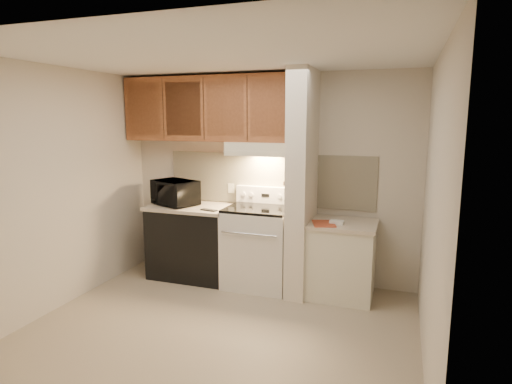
% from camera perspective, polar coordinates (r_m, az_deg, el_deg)
% --- Properties ---
extents(floor, '(3.60, 3.60, 0.00)m').
position_cam_1_polar(floor, '(4.28, -4.83, -17.68)').
color(floor, tan).
rests_on(floor, ground).
extents(ceiling, '(3.60, 3.60, 0.00)m').
position_cam_1_polar(ceiling, '(3.84, -5.39, 17.67)').
color(ceiling, white).
rests_on(ceiling, wall_back).
extents(wall_back, '(3.60, 2.50, 0.02)m').
position_cam_1_polar(wall_back, '(5.25, 1.60, 1.88)').
color(wall_back, beige).
rests_on(wall_back, floor).
extents(wall_left, '(0.02, 3.00, 2.50)m').
position_cam_1_polar(wall_left, '(4.88, -24.77, 0.38)').
color(wall_left, beige).
rests_on(wall_left, floor).
extents(wall_right, '(0.02, 3.00, 2.50)m').
position_cam_1_polar(wall_right, '(3.55, 22.54, -2.70)').
color(wall_right, beige).
rests_on(wall_right, floor).
extents(backsplash, '(2.60, 0.02, 0.63)m').
position_cam_1_polar(backsplash, '(5.24, 1.56, 1.70)').
color(backsplash, '#FFF3CB').
rests_on(backsplash, wall_back).
extents(range_body, '(0.76, 0.65, 0.92)m').
position_cam_1_polar(range_body, '(5.10, 0.39, -7.44)').
color(range_body, silver).
rests_on(range_body, floor).
extents(oven_window, '(0.50, 0.01, 0.30)m').
position_cam_1_polar(oven_window, '(4.81, -0.83, -8.04)').
color(oven_window, black).
rests_on(oven_window, range_body).
extents(oven_handle, '(0.65, 0.02, 0.02)m').
position_cam_1_polar(oven_handle, '(4.71, -1.00, -5.63)').
color(oven_handle, silver).
rests_on(oven_handle, range_body).
extents(cooktop, '(0.74, 0.64, 0.03)m').
position_cam_1_polar(cooktop, '(4.98, 0.39, -2.22)').
color(cooktop, black).
rests_on(cooktop, range_body).
extents(range_backguard, '(0.76, 0.08, 0.20)m').
position_cam_1_polar(range_backguard, '(5.23, 1.40, -0.37)').
color(range_backguard, silver).
rests_on(range_backguard, range_body).
extents(range_display, '(0.10, 0.01, 0.04)m').
position_cam_1_polar(range_display, '(5.19, 1.26, -0.45)').
color(range_display, black).
rests_on(range_display, range_backguard).
extents(range_knob_left_outer, '(0.05, 0.02, 0.05)m').
position_cam_1_polar(range_knob_left_outer, '(5.28, -1.65, -0.28)').
color(range_knob_left_outer, silver).
rests_on(range_knob_left_outer, range_backguard).
extents(range_knob_left_inner, '(0.05, 0.02, 0.05)m').
position_cam_1_polar(range_knob_left_inner, '(5.24, -0.63, -0.34)').
color(range_knob_left_inner, silver).
rests_on(range_knob_left_inner, range_backguard).
extents(range_knob_right_inner, '(0.05, 0.02, 0.05)m').
position_cam_1_polar(range_knob_right_inner, '(5.13, 3.16, -0.57)').
color(range_knob_right_inner, silver).
rests_on(range_knob_right_inner, range_backguard).
extents(range_knob_right_outer, '(0.05, 0.02, 0.05)m').
position_cam_1_polar(range_knob_right_outer, '(5.11, 4.24, -0.64)').
color(range_knob_right_outer, silver).
rests_on(range_knob_right_outer, range_backguard).
extents(dishwasher_front, '(1.00, 0.63, 0.87)m').
position_cam_1_polar(dishwasher_front, '(5.45, -8.43, -6.69)').
color(dishwasher_front, black).
rests_on(dishwasher_front, floor).
extents(left_countertop, '(1.04, 0.67, 0.04)m').
position_cam_1_polar(left_countertop, '(5.34, -8.55, -2.01)').
color(left_countertop, beige).
rests_on(left_countertop, dishwasher_front).
extents(spoon_rest, '(0.22, 0.11, 0.01)m').
position_cam_1_polar(spoon_rest, '(5.02, -6.29, -2.40)').
color(spoon_rest, black).
rests_on(spoon_rest, left_countertop).
extents(teal_jar, '(0.10, 0.10, 0.10)m').
position_cam_1_polar(teal_jar, '(5.30, -9.97, -1.38)').
color(teal_jar, '#285B55').
rests_on(teal_jar, left_countertop).
extents(outlet, '(0.08, 0.01, 0.12)m').
position_cam_1_polar(outlet, '(5.41, -3.33, 0.50)').
color(outlet, beige).
rests_on(outlet, backsplash).
extents(microwave, '(0.66, 0.56, 0.31)m').
position_cam_1_polar(microwave, '(5.40, -10.77, -0.08)').
color(microwave, black).
rests_on(microwave, left_countertop).
extents(partition_pillar, '(0.22, 0.70, 2.50)m').
position_cam_1_polar(partition_pillar, '(4.79, 6.17, 1.06)').
color(partition_pillar, beige).
rests_on(partition_pillar, floor).
extents(pillar_trim, '(0.01, 0.70, 0.04)m').
position_cam_1_polar(pillar_trim, '(4.81, 4.84, 1.72)').
color(pillar_trim, brown).
rests_on(pillar_trim, partition_pillar).
extents(knife_strip, '(0.02, 0.42, 0.04)m').
position_cam_1_polar(knife_strip, '(4.76, 4.62, 1.88)').
color(knife_strip, black).
rests_on(knife_strip, partition_pillar).
extents(knife_blade_a, '(0.01, 0.03, 0.16)m').
position_cam_1_polar(knife_blade_a, '(4.63, 4.00, 0.42)').
color(knife_blade_a, silver).
rests_on(knife_blade_a, knife_strip).
extents(knife_handle_a, '(0.02, 0.02, 0.10)m').
position_cam_1_polar(knife_handle_a, '(4.59, 3.94, 2.22)').
color(knife_handle_a, black).
rests_on(knife_handle_a, knife_strip).
extents(knife_blade_b, '(0.01, 0.04, 0.18)m').
position_cam_1_polar(knife_blade_b, '(4.71, 4.25, 0.45)').
color(knife_blade_b, silver).
rests_on(knife_blade_b, knife_strip).
extents(knife_handle_b, '(0.02, 0.02, 0.10)m').
position_cam_1_polar(knife_handle_b, '(4.66, 4.20, 2.35)').
color(knife_handle_b, black).
rests_on(knife_handle_b, knife_strip).
extents(knife_blade_c, '(0.01, 0.04, 0.20)m').
position_cam_1_polar(knife_blade_c, '(4.78, 4.47, 0.47)').
color(knife_blade_c, silver).
rests_on(knife_blade_c, knife_strip).
extents(knife_handle_c, '(0.02, 0.02, 0.10)m').
position_cam_1_polar(knife_handle_c, '(4.75, 4.47, 2.48)').
color(knife_handle_c, black).
rests_on(knife_handle_c, knife_strip).
extents(knife_blade_d, '(0.01, 0.04, 0.16)m').
position_cam_1_polar(knife_blade_d, '(4.85, 4.71, 0.84)').
color(knife_blade_d, silver).
rests_on(knife_blade_d, knife_strip).
extents(knife_handle_d, '(0.02, 0.02, 0.10)m').
position_cam_1_polar(knife_handle_d, '(4.83, 4.72, 2.59)').
color(knife_handle_d, black).
rests_on(knife_handle_d, knife_strip).
extents(knife_blade_e, '(0.01, 0.04, 0.18)m').
position_cam_1_polar(knife_blade_e, '(4.93, 4.92, 0.85)').
color(knife_blade_e, silver).
rests_on(knife_blade_e, knife_strip).
extents(knife_handle_e, '(0.02, 0.02, 0.10)m').
position_cam_1_polar(knife_handle_e, '(4.90, 4.94, 2.69)').
color(knife_handle_e, black).
rests_on(knife_handle_e, knife_strip).
extents(oven_mitt, '(0.03, 0.10, 0.24)m').
position_cam_1_polar(oven_mitt, '(5.00, 5.12, 0.25)').
color(oven_mitt, gray).
rests_on(oven_mitt, partition_pillar).
extents(right_cab_base, '(0.70, 0.60, 0.81)m').
position_cam_1_polar(right_cab_base, '(4.91, 11.30, -9.03)').
color(right_cab_base, beige).
rests_on(right_cab_base, floor).
extents(right_countertop, '(0.74, 0.64, 0.04)m').
position_cam_1_polar(right_countertop, '(4.79, 11.47, -4.20)').
color(right_countertop, beige).
rests_on(right_countertop, right_cab_base).
extents(red_folder, '(0.31, 0.37, 0.01)m').
position_cam_1_polar(red_folder, '(4.67, 9.03, -4.18)').
color(red_folder, '#A54227').
rests_on(red_folder, right_countertop).
extents(white_box, '(0.15, 0.10, 0.04)m').
position_cam_1_polar(white_box, '(4.69, 10.71, -3.98)').
color(white_box, white).
rests_on(white_box, right_countertop).
extents(range_hood, '(0.78, 0.44, 0.15)m').
position_cam_1_polar(range_hood, '(5.01, 0.86, 5.81)').
color(range_hood, beige).
rests_on(range_hood, upper_cabinets).
extents(hood_lip, '(0.78, 0.04, 0.06)m').
position_cam_1_polar(hood_lip, '(4.81, 0.08, 5.12)').
color(hood_lip, beige).
rests_on(hood_lip, range_hood).
extents(upper_cabinets, '(2.18, 0.33, 0.77)m').
position_cam_1_polar(upper_cabinets, '(5.29, -6.21, 10.95)').
color(upper_cabinets, brown).
rests_on(upper_cabinets, wall_back).
extents(cab_door_a, '(0.46, 0.01, 0.63)m').
position_cam_1_polar(cab_door_a, '(5.55, -14.72, 10.64)').
color(cab_door_a, brown).
rests_on(cab_door_a, upper_cabinets).
extents(cab_gap_a, '(0.01, 0.01, 0.73)m').
position_cam_1_polar(cab_gap_a, '(5.41, -12.28, 10.76)').
color(cab_gap_a, black).
rests_on(cab_gap_a, upper_cabinets).
extents(cab_door_b, '(0.46, 0.01, 0.63)m').
position_cam_1_polar(cab_door_b, '(5.27, -9.69, 10.88)').
color(cab_door_b, brown).
rests_on(cab_door_b, upper_cabinets).
extents(cab_gap_b, '(0.01, 0.01, 0.73)m').
position_cam_1_polar(cab_gap_b, '(5.15, -6.99, 10.97)').
color(cab_gap_b, black).
rests_on(cab_gap_b, upper_cabinets).
extents(cab_door_c, '(0.46, 0.01, 0.63)m').
position_cam_1_polar(cab_door_c, '(5.04, -4.14, 11.05)').
color(cab_door_c, brown).
rests_on(cab_door_c, upper_cabinets).
extents(cab_gap_c, '(0.01, 0.01, 0.73)m').
position_cam_1_polar(cab_gap_c, '(4.93, -1.18, 11.10)').
color(cab_gap_c, black).
rests_on(cab_gap_c, upper_cabinets).
extents(cab_door_d, '(0.46, 0.01, 0.63)m').
position_cam_1_polar(cab_door_d, '(4.85, 1.90, 11.12)').
color(cab_door_d, brown).
rests_on(cab_door_d, upper_cabinets).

